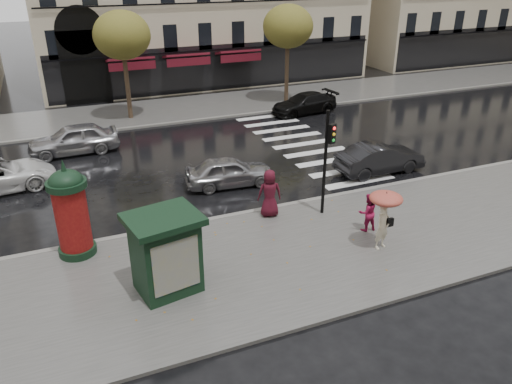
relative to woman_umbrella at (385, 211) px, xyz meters
name	(u,v)px	position (x,y,z in m)	size (l,w,h in m)	color
ground	(279,251)	(-3.33, 1.32, -1.56)	(160.00, 160.00, 0.00)	black
near_sidewalk	(285,257)	(-3.33, 0.82, -1.50)	(90.00, 7.00, 0.12)	#474744
far_sidewalk	(159,111)	(-3.33, 20.32, -1.50)	(90.00, 6.00, 0.12)	#474744
near_kerb	(247,213)	(-3.33, 4.32, -1.49)	(90.00, 0.25, 0.14)	slate
far_kerb	(169,123)	(-3.33, 17.32, -1.49)	(90.00, 0.25, 0.14)	slate
zebra_crossing	(303,144)	(2.67, 10.92, -1.55)	(3.60, 11.75, 0.01)	silver
tree_far_left	(122,36)	(-5.33, 19.32, 3.61)	(3.40, 3.40, 6.64)	#38281C
tree_far_right	(288,27)	(5.67, 19.32, 3.61)	(3.40, 3.40, 6.64)	#38281C
woman_umbrella	(385,211)	(0.00, 0.00, 0.00)	(1.13, 1.13, 2.18)	#F6EACA
woman_red	(367,212)	(0.24, 1.26, -0.70)	(0.72, 0.56, 1.47)	#A21343
man_burgundy	(270,193)	(-2.62, 3.72, -0.48)	(0.93, 0.61, 1.91)	#460E1B
morris_column	(71,210)	(-9.85, 3.72, 0.23)	(1.29, 1.29, 3.48)	black
traffic_light	(327,153)	(-0.55, 3.04, 1.11)	(0.31, 0.41, 4.20)	black
newsstand	(166,252)	(-7.46, 0.50, -0.14)	(2.37, 2.10, 2.52)	black
car_silver	(229,171)	(-3.01, 7.29, -0.88)	(1.60, 3.97, 1.35)	#98989C
car_darkgrey	(380,158)	(4.15, 5.96, -0.84)	(1.51, 4.33, 1.43)	black
car_black	(304,103)	(5.53, 16.32, -0.90)	(1.85, 4.55, 1.32)	black
car_far_silver	(73,139)	(-9.12, 14.31, -0.78)	(1.84, 4.58, 1.56)	#ACABB0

